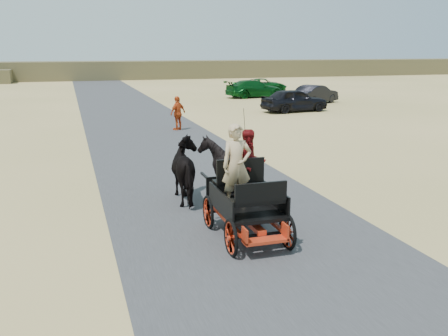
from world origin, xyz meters
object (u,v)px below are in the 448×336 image
object	(u,v)px
carriage	(246,221)
car_a	(294,100)
horse_left	(189,171)
car_d	(264,85)
horse_right	(228,168)
pedestrian	(178,113)
car_c	(254,89)
car_b	(315,94)

from	to	relation	value
carriage	car_a	world-z (taller)	car_a
horse_left	car_d	size ratio (longest dim) A/B	0.45
horse_left	car_a	world-z (taller)	horse_left
car_a	horse_right	bearing A→B (deg)	141.88
pedestrian	horse_left	bearing A→B (deg)	45.25
car_c	carriage	bearing A→B (deg)	149.89
carriage	car_a	xyz separation A→B (m)	(10.67, 20.27, 0.40)
car_c	pedestrian	bearing A→B (deg)	137.93
horse_left	horse_right	size ratio (longest dim) A/B	1.18
carriage	pedestrian	bearing A→B (deg)	83.42
horse_left	pedestrian	size ratio (longest dim) A/B	1.16
car_a	car_c	bearing A→B (deg)	-13.40
horse_right	car_d	xyz separation A→B (m)	(14.12, 32.73, -0.23)
horse_left	car_a	xyz separation A→B (m)	(11.22, 17.27, -0.09)
carriage	pedestrian	size ratio (longest dim) A/B	1.39
car_a	horse_left	bearing A→B (deg)	139.24
pedestrian	car_b	bearing A→B (deg)	-177.54
car_d	car_a	bearing A→B (deg)	173.61
car_d	horse_left	bearing A→B (deg)	163.17
pedestrian	car_d	world-z (taller)	pedestrian
horse_left	car_d	bearing A→B (deg)	-114.94
car_a	car_b	xyz separation A→B (m)	(3.66, 4.09, -0.06)
carriage	car_d	size ratio (longest dim) A/B	0.53
pedestrian	car_a	size ratio (longest dim) A/B	0.39
car_c	horse_right	bearing A→B (deg)	148.80
pedestrian	car_a	distance (m)	10.35
car_a	car_d	distance (m)	15.96
carriage	pedestrian	distance (m)	15.16
carriage	car_b	world-z (taller)	car_b
horse_right	car_b	bearing A→B (deg)	-122.84
car_a	car_d	xyz separation A→B (m)	(4.00, 15.46, -0.14)
horse_left	car_a	bearing A→B (deg)	-123.01
car_d	pedestrian	bearing A→B (deg)	156.09
pedestrian	car_c	xyz separation A→B (m)	(9.93, 15.30, -0.13)
horse_right	car_c	distance (m)	29.53
car_a	car_c	xyz separation A→B (m)	(1.00, 10.08, -0.03)
car_b	car_c	distance (m)	6.56
car_a	pedestrian	bearing A→B (deg)	112.55
horse_left	car_d	world-z (taller)	horse_left
car_b	car_d	world-z (taller)	car_b
carriage	car_d	world-z (taller)	car_d
horse_right	pedestrian	xyz separation A→B (m)	(1.18, 12.05, 0.01)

